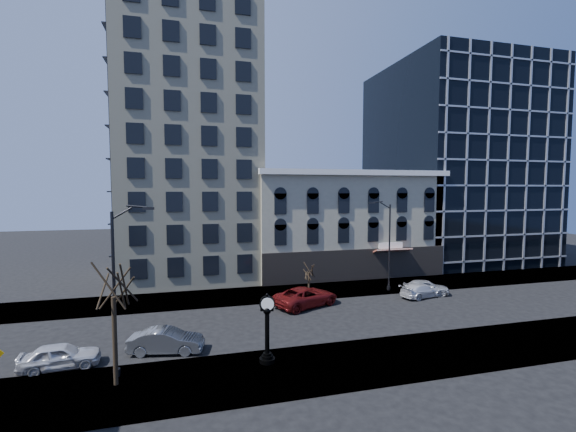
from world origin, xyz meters
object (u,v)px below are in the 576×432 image
object	(u,v)px
street_clock	(267,331)
street_lamp_near	(126,245)
car_near_a	(60,356)
car_near_b	(166,341)

from	to	relation	value
street_clock	street_lamp_near	size ratio (longest dim) A/B	0.43
street_clock	car_near_a	bearing A→B (deg)	-177.42
street_clock	car_near_b	xyz separation A→B (m)	(-5.85, 3.23, -1.23)
street_lamp_near	car_near_b	xyz separation A→B (m)	(1.77, 2.94, -6.58)
street_clock	car_near_a	world-z (taller)	street_clock
street_clock	car_near_b	distance (m)	6.79
street_lamp_near	car_near_b	distance (m)	7.42
car_near_a	car_near_b	distance (m)	5.86
car_near_b	street_lamp_near	bearing A→B (deg)	160.17
car_near_a	car_near_b	world-z (taller)	car_near_b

